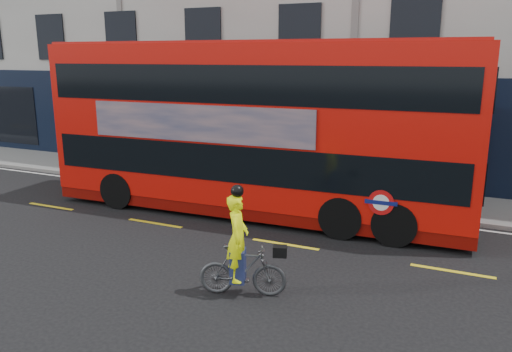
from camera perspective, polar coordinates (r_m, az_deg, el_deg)
The scene contains 7 objects.
ground at distance 11.60m, azimuth 0.66°, elevation -10.30°, with size 120.00×120.00×0.00m, color black.
pavement at distance 17.40m, azimuth 9.23°, elevation -2.02°, with size 60.00×3.00×0.12m, color gray.
kerb at distance 16.01m, azimuth 7.83°, elevation -3.34°, with size 60.00×0.12×0.13m, color gray.
road_edge_line at distance 15.75m, azimuth 7.51°, elevation -3.84°, with size 58.00×0.10×0.01m, color silver.
lane_dashes at distance 12.88m, azimuth 3.35°, elevation -7.79°, with size 58.00×0.12×0.01m, color yellow, non-canonical shape.
bus at distance 14.87m, azimuth 0.01°, elevation 5.56°, with size 12.73×3.29×5.10m.
cyclist at distance 10.03m, azimuth -1.71°, elevation -9.47°, with size 1.83×1.01×2.30m.
Camera 1 is at (4.21, -9.73, 4.72)m, focal length 35.00 mm.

